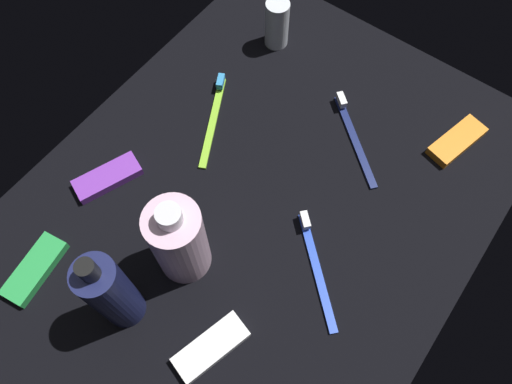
{
  "coord_description": "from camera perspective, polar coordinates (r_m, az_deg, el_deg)",
  "views": [
    {
      "loc": [
        -25.8,
        -19.21,
        68.51
      ],
      "look_at": [
        0.0,
        0.0,
        3.0
      ],
      "focal_mm": 34.44,
      "sensor_mm": 36.0,
      "label": 1
    }
  ],
  "objects": [
    {
      "name": "snack_bar_orange",
      "position": [
        0.86,
        22.3,
        5.51
      ],
      "size": [
        11.06,
        6.39,
        1.5
      ],
      "primitive_type": "cube",
      "rotation": [
        0.0,
        0.0,
        -0.24
      ],
      "color": "orange",
      "rests_on": "ground_plane"
    },
    {
      "name": "ground_plane",
      "position": [
        0.76,
        0.0,
        -1.19
      ],
      "size": [
        84.0,
        64.0,
        1.2
      ],
      "primitive_type": "cube",
      "color": "black"
    },
    {
      "name": "toothbrush_lime",
      "position": [
        0.83,
        -4.91,
        8.93
      ],
      "size": [
        16.46,
        9.5,
        2.1
      ],
      "color": "#8CD133",
      "rests_on": "ground_plane"
    },
    {
      "name": "toothbrush_blue",
      "position": [
        0.72,
        6.92,
        -8.14
      ],
      "size": [
        12.87,
        14.23,
        2.1
      ],
      "color": "blue",
      "rests_on": "ground_plane"
    },
    {
      "name": "deodorant_stick",
      "position": [
        0.91,
        2.44,
        18.94
      ],
      "size": [
        4.18,
        4.18,
        8.89
      ],
      "primitive_type": "cylinder",
      "color": "silver",
      "rests_on": "ground_plane"
    },
    {
      "name": "snack_bar_white",
      "position": [
        0.69,
        -5.25,
        -17.51
      ],
      "size": [
        11.09,
        6.61,
        1.5
      ],
      "primitive_type": "cube",
      "rotation": [
        0.0,
        0.0,
        -0.27
      ],
      "color": "white",
      "rests_on": "ground_plane"
    },
    {
      "name": "snack_bar_green",
      "position": [
        0.78,
        -24.3,
        -8.15
      ],
      "size": [
        10.9,
        5.59,
        1.5
      ],
      "primitive_type": "cube",
      "rotation": [
        0.0,
        0.0,
        0.16
      ],
      "color": "green",
      "rests_on": "ground_plane"
    },
    {
      "name": "toothbrush_navy",
      "position": [
        0.82,
        11.21,
        6.65
      ],
      "size": [
        12.29,
        14.72,
        2.1
      ],
      "color": "navy",
      "rests_on": "ground_plane"
    },
    {
      "name": "snack_bar_purple",
      "position": [
        0.8,
        -16.86,
        1.63
      ],
      "size": [
        11.14,
        7.51,
        1.5
      ],
      "primitive_type": "cube",
      "rotation": [
        0.0,
        0.0,
        -0.37
      ],
      "color": "purple",
      "rests_on": "ground_plane"
    },
    {
      "name": "bodywash_bottle",
      "position": [
        0.66,
        -8.95,
        -5.62
      ],
      "size": [
        7.44,
        7.44,
        16.72
      ],
      "color": "silver",
      "rests_on": "ground_plane"
    },
    {
      "name": "lotion_bottle",
      "position": [
        0.65,
        -16.5,
        -11.15
      ],
      "size": [
        5.36,
        5.36,
        19.25
      ],
      "color": "#191E4A",
      "rests_on": "ground_plane"
    }
  ]
}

